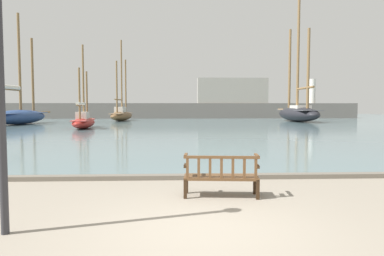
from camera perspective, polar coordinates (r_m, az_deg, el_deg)
name	(u,v)px	position (r m, az deg, el deg)	size (l,w,h in m)	color
ground_plane	(202,230)	(5.65, 1.65, -16.65)	(160.00, 160.00, 0.00)	gray
harbor_water	(180,120)	(49.33, -2.06, 1.33)	(100.00, 80.00, 0.08)	slate
quay_edge_kerb	(192,177)	(9.34, -0.08, -8.12)	(40.00, 0.30, 0.12)	#675F54
park_bench	(221,175)	(7.49, 4.87, -7.85)	(1.64, 0.66, 0.92)	#322113
sailboat_nearest_starboard	(20,115)	(41.09, -26.78, 2.01)	(3.88, 11.18, 11.81)	navy
sailboat_outer_starboard	(84,121)	(31.22, -17.63, 1.20)	(2.09, 6.90, 7.24)	maroon
sailboat_far_port	(298,111)	(45.65, 17.23, 2.69)	(3.47, 13.39, 16.06)	black
sailboat_mid_starboard	(122,114)	(46.69, -11.67, 2.30)	(2.89, 7.81, 10.71)	brown
lamp_post	(0,65)	(5.92, -29.41, 9.15)	(0.28, 0.28, 4.25)	#2D2D33
far_breakwater	(192,107)	(55.72, -0.07, 3.58)	(58.02, 2.40, 6.61)	#66605B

